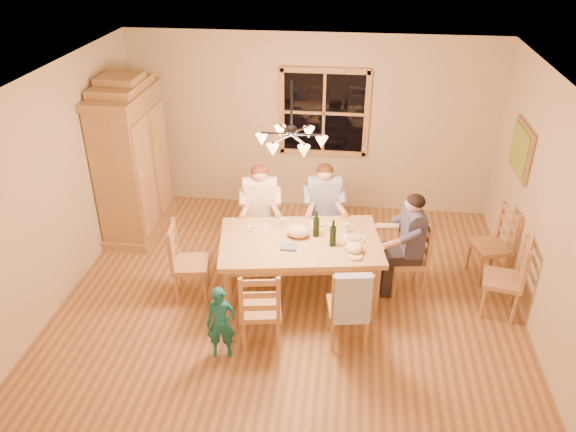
# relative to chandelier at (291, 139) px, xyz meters

# --- Properties ---
(floor) EXTENTS (5.50, 5.50, 0.00)m
(floor) POSITION_rel_chandelier_xyz_m (0.00, 0.00, -2.08)
(floor) COLOR brown
(floor) RESTS_ON ground
(ceiling) EXTENTS (5.50, 5.00, 0.02)m
(ceiling) POSITION_rel_chandelier_xyz_m (0.00, 0.00, 0.62)
(ceiling) COLOR white
(ceiling) RESTS_ON wall_back
(wall_back) EXTENTS (5.50, 0.02, 2.70)m
(wall_back) POSITION_rel_chandelier_xyz_m (0.00, 2.50, -0.73)
(wall_back) COLOR beige
(wall_back) RESTS_ON floor
(wall_left) EXTENTS (0.02, 5.00, 2.70)m
(wall_left) POSITION_rel_chandelier_xyz_m (-2.75, 0.00, -0.73)
(wall_left) COLOR beige
(wall_left) RESTS_ON floor
(wall_right) EXTENTS (0.02, 5.00, 2.70)m
(wall_right) POSITION_rel_chandelier_xyz_m (2.75, 0.00, -0.73)
(wall_right) COLOR beige
(wall_right) RESTS_ON floor
(window) EXTENTS (1.30, 0.06, 1.30)m
(window) POSITION_rel_chandelier_xyz_m (0.20, 2.47, -0.53)
(window) COLOR black
(window) RESTS_ON wall_back
(painting) EXTENTS (0.06, 0.78, 0.64)m
(painting) POSITION_rel_chandelier_xyz_m (2.71, 1.20, -0.48)
(painting) COLOR olive
(painting) RESTS_ON wall_right
(chandelier) EXTENTS (0.77, 0.68, 0.71)m
(chandelier) POSITION_rel_chandelier_xyz_m (0.00, 0.00, 0.00)
(chandelier) COLOR black
(chandelier) RESTS_ON ceiling
(armoire) EXTENTS (0.66, 1.40, 2.30)m
(armoire) POSITION_rel_chandelier_xyz_m (-2.42, 1.43, -1.02)
(armoire) COLOR olive
(armoire) RESTS_ON floor
(dining_table) EXTENTS (2.06, 1.44, 0.76)m
(dining_table) POSITION_rel_chandelier_xyz_m (0.09, 0.12, -1.42)
(dining_table) COLOR #A9844B
(dining_table) RESTS_ON floor
(chair_far_left) EXTENTS (0.50, 0.48, 0.99)m
(chair_far_left) POSITION_rel_chandelier_xyz_m (-0.52, 0.93, -1.77)
(chair_far_left) COLOR #AA7A4B
(chair_far_left) RESTS_ON floor
(chair_far_right) EXTENTS (0.50, 0.48, 0.99)m
(chair_far_right) POSITION_rel_chandelier_xyz_m (0.32, 1.06, -1.77)
(chair_far_right) COLOR #AA7A4B
(chair_far_right) RESTS_ON floor
(chair_near_left) EXTENTS (0.50, 0.48, 0.99)m
(chair_near_left) POSITION_rel_chandelier_xyz_m (-0.23, -0.84, -1.77)
(chair_near_left) COLOR #AA7A4B
(chair_near_left) RESTS_ON floor
(chair_near_right) EXTENTS (0.50, 0.48, 0.99)m
(chair_near_right) POSITION_rel_chandelier_xyz_m (0.70, -0.69, -1.77)
(chair_near_right) COLOR #AA7A4B
(chair_near_right) RESTS_ON floor
(chair_end_left) EXTENTS (0.48, 0.50, 0.99)m
(chair_end_left) POSITION_rel_chandelier_xyz_m (-1.21, -0.09, -1.77)
(chair_end_left) COLOR #AA7A4B
(chair_end_left) RESTS_ON floor
(chair_end_right) EXTENTS (0.48, 0.50, 0.99)m
(chair_end_right) POSITION_rel_chandelier_xyz_m (1.39, 0.33, -1.77)
(chair_end_right) COLOR #AA7A4B
(chair_end_right) RESTS_ON floor
(adult_woman) EXTENTS (0.44, 0.48, 0.87)m
(adult_woman) POSITION_rel_chandelier_xyz_m (-0.52, 0.93, -1.24)
(adult_woman) COLOR beige
(adult_woman) RESTS_ON floor
(adult_plaid_man) EXTENTS (0.44, 0.48, 0.87)m
(adult_plaid_man) POSITION_rel_chandelier_xyz_m (0.32, 1.06, -1.24)
(adult_plaid_man) COLOR #314687
(adult_plaid_man) RESTS_ON floor
(adult_slate_man) EXTENTS (0.48, 0.44, 0.87)m
(adult_slate_man) POSITION_rel_chandelier_xyz_m (1.39, 0.33, -1.24)
(adult_slate_man) COLOR #3F4264
(adult_slate_man) RESTS_ON floor
(towel) EXTENTS (0.39, 0.16, 0.58)m
(towel) POSITION_rel_chandelier_xyz_m (0.73, -0.88, -1.38)
(towel) COLOR #B2C7F2
(towel) RESTS_ON chair_near_right
(wine_bottle_a) EXTENTS (0.08, 0.08, 0.33)m
(wine_bottle_a) POSITION_rel_chandelier_xyz_m (0.27, 0.23, -1.15)
(wine_bottle_a) COLOR black
(wine_bottle_a) RESTS_ON dining_table
(wine_bottle_b) EXTENTS (0.08, 0.08, 0.33)m
(wine_bottle_b) POSITION_rel_chandelier_xyz_m (0.48, 0.05, -1.15)
(wine_bottle_b) COLOR black
(wine_bottle_b) RESTS_ON dining_table
(plate_woman) EXTENTS (0.26, 0.26, 0.02)m
(plate_woman) POSITION_rel_chandelier_xyz_m (-0.46, 0.35, -1.31)
(plate_woman) COLOR white
(plate_woman) RESTS_ON dining_table
(plate_plaid) EXTENTS (0.26, 0.26, 0.02)m
(plate_plaid) POSITION_rel_chandelier_xyz_m (0.30, 0.50, -1.31)
(plate_plaid) COLOR white
(plate_plaid) RESTS_ON dining_table
(plate_slate) EXTENTS (0.26, 0.26, 0.02)m
(plate_slate) POSITION_rel_chandelier_xyz_m (0.73, 0.21, -1.31)
(plate_slate) COLOR white
(plate_slate) RESTS_ON dining_table
(wine_glass_a) EXTENTS (0.06, 0.06, 0.14)m
(wine_glass_a) POSITION_rel_chandelier_xyz_m (-0.15, 0.37, -1.25)
(wine_glass_a) COLOR silver
(wine_glass_a) RESTS_ON dining_table
(wine_glass_b) EXTENTS (0.06, 0.06, 0.14)m
(wine_glass_b) POSITION_rel_chandelier_xyz_m (0.63, 0.34, -1.25)
(wine_glass_b) COLOR silver
(wine_glass_b) RESTS_ON dining_table
(cap) EXTENTS (0.20, 0.20, 0.11)m
(cap) POSITION_rel_chandelier_xyz_m (0.73, -0.07, -1.26)
(cap) COLOR beige
(cap) RESTS_ON dining_table
(napkin) EXTENTS (0.20, 0.17, 0.03)m
(napkin) POSITION_rel_chandelier_xyz_m (-0.02, -0.08, -1.30)
(napkin) COLOR slate
(napkin) RESTS_ON dining_table
(cloth_bundle) EXTENTS (0.28, 0.22, 0.15)m
(cloth_bundle) POSITION_rel_chandelier_xyz_m (0.06, 0.19, -1.24)
(cloth_bundle) COLOR #C2AF8C
(cloth_bundle) RESTS_ON dining_table
(child) EXTENTS (0.34, 0.25, 0.85)m
(child) POSITION_rel_chandelier_xyz_m (-0.61, -1.09, -1.65)
(child) COLOR #17656A
(child) RESTS_ON floor
(chair_spare_front) EXTENTS (0.49, 0.51, 0.99)m
(chair_spare_front) POSITION_rel_chandelier_xyz_m (2.45, 0.03, -1.77)
(chair_spare_front) COLOR #AA7A4B
(chair_spare_front) RESTS_ON floor
(chair_spare_back) EXTENTS (0.53, 0.54, 0.99)m
(chair_spare_back) POSITION_rel_chandelier_xyz_m (2.45, 0.75, -1.77)
(chair_spare_back) COLOR #AA7A4B
(chair_spare_back) RESTS_ON floor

